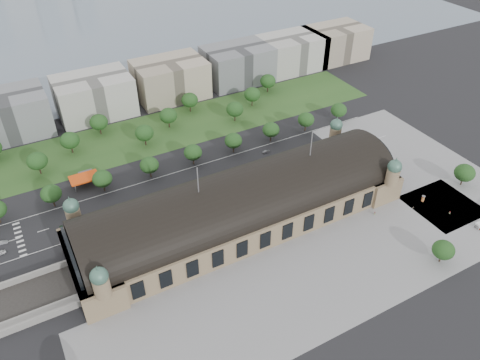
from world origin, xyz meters
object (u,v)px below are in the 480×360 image
bus_west (171,202)px  pedestrian_5 (450,213)px  parked_car_2 (123,223)px  traffic_car_4 (215,185)px  parked_car_6 (182,209)px  bus_east (283,165)px  petrol_station (85,176)px  parked_car_0 (92,240)px  pedestrian_4 (438,251)px  traffic_car_0 (0,253)px  pedestrian_2 (413,207)px  parked_car_3 (157,215)px  parked_car_1 (117,231)px  traffic_car_5 (266,152)px  bus_mid (255,168)px  traffic_car_1 (3,243)px  parked_car_4 (158,211)px  pedestrian_3 (480,229)px  traffic_car_6 (324,144)px  pedestrian_0 (375,213)px  parked_car_5 (169,209)px  traffic_car_2 (127,205)px  advertising_column (423,198)px

bus_west → pedestrian_5: 129.90m
parked_car_2 → bus_west: 24.19m
traffic_car_4 → parked_car_6: size_ratio=0.94×
traffic_car_4 → bus_east: size_ratio=0.37×
petrol_station → bus_east: size_ratio=1.24×
parked_car_0 → pedestrian_4: 147.46m
traffic_car_0 → traffic_car_4: 99.73m
traffic_car_0 → parked_car_0: size_ratio=1.14×
petrol_station → pedestrian_2: 160.55m
parked_car_3 → bus_west: 9.79m
petrol_station → pedestrian_5: (141.44, -106.20, -2.17)m
parked_car_1 → traffic_car_5: bearing=68.4°
pedestrian_4 → traffic_car_4: bearing=-104.2°
bus_mid → traffic_car_1: bearing=84.0°
traffic_car_4 → parked_car_0: size_ratio=1.00×
parked_car_4 → pedestrian_3: size_ratio=2.35×
petrol_station → traffic_car_6: bearing=-13.5°
parked_car_2 → pedestrian_0: pedestrian_0 is taller
traffic_car_6 → parked_car_3: parked_car_3 is taller
traffic_car_0 → parked_car_4: bearing=77.8°
bus_west → pedestrian_4: bus_west is taller
traffic_car_0 → bus_east: bearing=81.7°
traffic_car_4 → parked_car_5: parked_car_5 is taller
bus_mid → pedestrian_5: size_ratio=6.93×
pedestrian_4 → parked_car_4: bearing=-90.6°
parked_car_2 → bus_west: bearing=59.9°
traffic_car_5 → bus_mid: (-14.17, -11.79, 0.80)m
bus_west → parked_car_0: bearing=102.2°
pedestrian_2 → traffic_car_5: bearing=-1.8°
parked_car_6 → parked_car_1: bearing=-117.2°
traffic_car_6 → traffic_car_2: bearing=-83.9°
petrol_station → pedestrian_3: petrol_station is taller
petrol_station → traffic_car_2: size_ratio=2.37×
traffic_car_1 → traffic_car_5: traffic_car_5 is taller
parked_car_5 → bus_east: size_ratio=0.48×
traffic_car_1 → traffic_car_2: bearing=-87.1°
parked_car_5 → advertising_column: (108.91, -52.20, 0.87)m
parked_car_5 → pedestrian_3: (115.57, -79.35, 0.07)m
parked_car_3 → bus_east: 72.24m
traffic_car_0 → traffic_car_1: bearing=157.5°
petrol_station → advertising_column: bearing=-34.2°
bus_east → traffic_car_0: bearing=90.6°
parked_car_2 → bus_west: size_ratio=0.33×
petrol_station → parked_car_2: (6.65, -40.28, -2.30)m
parked_car_0 → parked_car_1: bearing=50.2°
traffic_car_5 → parked_car_6: 64.07m
bus_east → pedestrian_4: 87.05m
pedestrian_5 → petrol_station: bearing=-136.1°
parked_car_0 → parked_car_2: bearing=65.0°
pedestrian_0 → parked_car_3: bearing=171.2°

